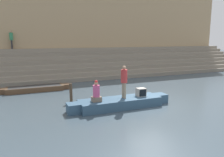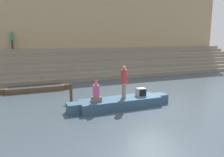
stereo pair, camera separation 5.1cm
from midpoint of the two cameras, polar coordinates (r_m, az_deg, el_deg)
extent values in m
plane|color=#3D4C56|center=(13.05, 9.74, -6.34)|extent=(120.00, 120.00, 0.00)
cube|color=gray|center=(22.01, -4.27, 1.02)|extent=(36.00, 4.66, 0.35)
cube|color=gray|center=(22.24, -4.51, 2.02)|extent=(36.00, 4.08, 0.35)
cube|color=gray|center=(22.46, -4.75, 2.99)|extent=(36.00, 3.49, 0.35)
cube|color=gray|center=(22.70, -4.99, 3.94)|extent=(36.00, 2.91, 0.35)
cube|color=gray|center=(22.94, -5.22, 4.88)|extent=(36.00, 2.33, 0.35)
cube|color=gray|center=(23.19, -5.45, 5.79)|extent=(36.00, 1.75, 0.35)
cube|color=gray|center=(23.44, -5.67, 6.69)|extent=(36.00, 1.16, 0.35)
cube|color=gray|center=(23.70, -5.89, 7.56)|extent=(36.00, 0.58, 0.35)
cube|color=tan|center=(24.56, -6.59, 12.81)|extent=(34.20, 1.20, 9.64)
cube|color=brown|center=(24.18, -5.97, 2.13)|extent=(34.20, 0.12, 0.60)
cube|color=#33516B|center=(12.03, 2.06, -6.36)|extent=(4.55, 1.30, 0.51)
cube|color=tan|center=(11.96, 2.07, -5.31)|extent=(4.18, 1.20, 0.05)
cube|color=#33516B|center=(13.27, 12.35, -5.01)|extent=(0.64, 0.72, 0.51)
cube|color=#33516B|center=(11.26, -10.17, -7.70)|extent=(0.64, 0.72, 0.51)
cylinder|color=olive|center=(12.41, -2.26, -5.10)|extent=(2.91, 0.04, 0.04)
cylinder|color=gray|center=(12.04, 2.82, -3.00)|extent=(0.15, 0.15, 0.86)
cylinder|color=gray|center=(11.87, 3.21, -3.19)|extent=(0.15, 0.15, 0.86)
cylinder|color=#B23333|center=(11.79, 3.05, 0.63)|extent=(0.35, 0.35, 0.71)
sphere|color=tan|center=(11.73, 3.07, 2.84)|extent=(0.20, 0.20, 0.20)
cube|color=#756656|center=(11.38, -4.22, -5.37)|extent=(0.49, 0.38, 0.25)
cylinder|color=#C64C7F|center=(11.27, -4.24, -3.27)|extent=(0.35, 0.35, 0.61)
sphere|color=tan|center=(11.18, -4.27, -1.25)|extent=(0.20, 0.20, 0.20)
sphere|color=red|center=(11.17, -4.28, -0.89)|extent=(0.17, 0.17, 0.17)
cube|color=#9E998E|center=(12.48, 7.44, -3.54)|extent=(0.49, 0.41, 0.46)
cube|color=black|center=(12.30, 7.93, -3.75)|extent=(0.41, 0.02, 0.38)
cube|color=brown|center=(16.70, -19.47, -2.49)|extent=(3.90, 1.18, 0.36)
cube|color=#2D2D2D|center=(16.67, -19.50, -1.98)|extent=(3.59, 1.08, 0.05)
cube|color=brown|center=(16.94, -11.95, -1.95)|extent=(0.55, 0.65, 0.36)
cube|color=brown|center=(16.76, -27.09, -3.00)|extent=(0.55, 0.65, 0.36)
cylinder|color=#473828|center=(13.23, -10.78, -3.61)|extent=(0.17, 0.17, 1.13)
cylinder|color=#28282D|center=(22.82, -24.76, 8.05)|extent=(0.13, 0.13, 0.82)
cylinder|color=#28282D|center=(22.64, -24.77, 8.04)|extent=(0.13, 0.13, 0.82)
cylinder|color=#338456|center=(22.73, -24.91, 9.95)|extent=(0.32, 0.32, 0.69)
sphere|color=tan|center=(22.74, -24.99, 11.06)|extent=(0.20, 0.20, 0.20)
camera|label=1|loc=(0.03, -90.11, -0.02)|focal=35.00mm
camera|label=2|loc=(0.03, 89.89, 0.02)|focal=35.00mm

